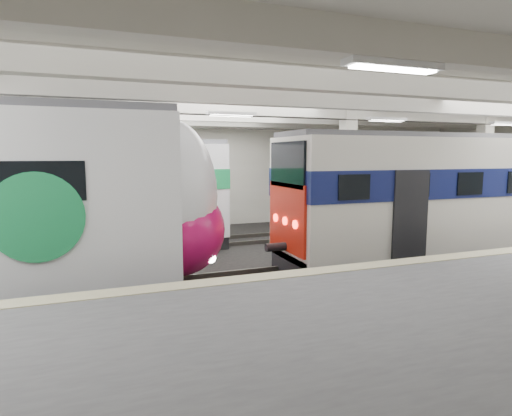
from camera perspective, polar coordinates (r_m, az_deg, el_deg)
name	(u,v)px	position (r m, az deg, el deg)	size (l,w,h in m)	color
station_hall	(278,171)	(10.46, 2.89, 4.91)	(36.00, 24.00, 5.75)	black
older_rer	(457,195)	(16.32, 25.22, 1.61)	(13.06, 2.88, 4.33)	beige
far_train	(43,196)	(17.00, -26.53, 1.43)	(13.13, 2.84, 4.22)	white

